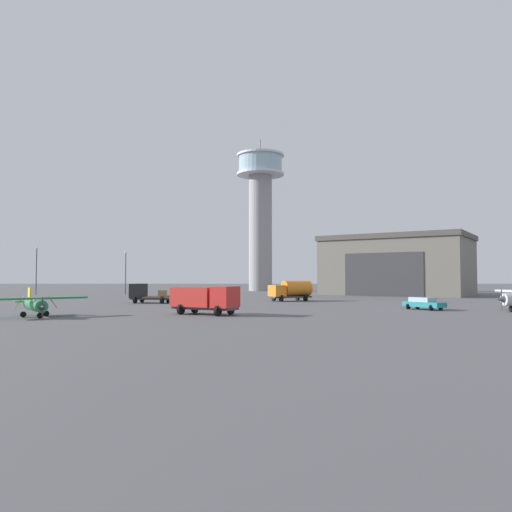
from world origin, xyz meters
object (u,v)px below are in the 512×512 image
object	(u,v)px
truck_flatbed_black	(145,294)
light_post_west	(125,269)
truck_box_red	(204,298)
truck_fuel_tanker_orange	(291,290)
light_post_east	(35,267)
control_tower	(260,205)
airplane_green	(34,304)
car_teal	(423,303)

from	to	relation	value
truck_flatbed_black	light_post_west	size ratio (longest dim) A/B	0.71
truck_box_red	truck_flatbed_black	world-z (taller)	truck_box_red
truck_fuel_tanker_orange	light_post_west	bearing A→B (deg)	-67.02
light_post_east	truck_box_red	bearing A→B (deg)	-52.11
truck_flatbed_black	light_post_west	distance (m)	35.21
control_tower	truck_box_red	world-z (taller)	control_tower
light_post_west	light_post_east	xyz separation A→B (m)	(-17.10, -2.97, 0.38)
truck_fuel_tanker_orange	light_post_east	distance (m)	55.23
truck_box_red	truck_flatbed_black	xyz separation A→B (m)	(-10.27, 20.23, -0.26)
control_tower	airplane_green	world-z (taller)	control_tower
airplane_green	light_post_west	size ratio (longest dim) A/B	0.89
truck_box_red	light_post_west	world-z (taller)	light_post_west
car_teal	light_post_west	world-z (taller)	light_post_west
car_teal	truck_fuel_tanker_orange	bearing A→B (deg)	-179.27
airplane_green	car_teal	xyz separation A→B (m)	(38.51, 9.66, -0.47)
light_post_east	truck_fuel_tanker_orange	bearing A→B (deg)	-26.36
car_teal	light_post_west	bearing A→B (deg)	-169.70
truck_box_red	light_post_west	size ratio (longest dim) A/B	0.78
control_tower	light_post_west	world-z (taller)	control_tower
truck_box_red	truck_flatbed_black	distance (m)	22.69
control_tower	airplane_green	distance (m)	85.65
airplane_green	truck_flatbed_black	distance (m)	23.57
truck_fuel_tanker_orange	truck_flatbed_black	world-z (taller)	truck_fuel_tanker_orange
airplane_green	truck_box_red	xyz separation A→B (m)	(15.04, 2.85, 0.34)
light_post_west	control_tower	bearing A→B (deg)	40.88
airplane_green	car_teal	distance (m)	39.71
light_post_west	light_post_east	bearing A→B (deg)	-170.15
airplane_green	car_teal	size ratio (longest dim) A/B	1.66
truck_fuel_tanker_orange	light_post_east	xyz separation A→B (m)	(-49.36, 24.46, 3.99)
control_tower	airplane_green	size ratio (longest dim) A/B	4.97
truck_flatbed_black	car_teal	world-z (taller)	truck_flatbed_black
control_tower	airplane_green	bearing A→B (deg)	-104.74
airplane_green	truck_flatbed_black	bearing A→B (deg)	133.21
control_tower	truck_fuel_tanker_orange	world-z (taller)	control_tower
light_post_west	truck_fuel_tanker_orange	bearing A→B (deg)	-40.38
truck_box_red	light_post_west	xyz separation A→B (m)	(-21.98, 53.19, 3.72)
control_tower	car_teal	size ratio (longest dim) A/B	8.28
truck_fuel_tanker_orange	truck_flatbed_black	bearing A→B (deg)	-11.57
truck_fuel_tanker_orange	car_teal	xyz separation A→B (m)	(13.20, -18.96, -0.92)
light_post_west	truck_flatbed_black	bearing A→B (deg)	-70.43
airplane_green	truck_fuel_tanker_orange	xyz separation A→B (m)	(25.31, 28.61, 0.45)
truck_flatbed_black	car_teal	size ratio (longest dim) A/B	1.34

